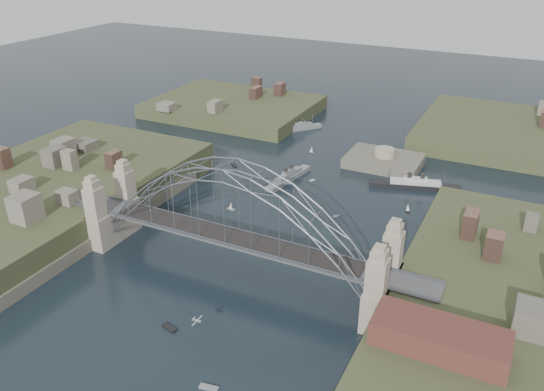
{
  "coord_description": "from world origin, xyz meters",
  "views": [
    {
      "loc": [
        50.14,
        -82.67,
        65.28
      ],
      "look_at": [
        0.0,
        18.0,
        10.0
      ],
      "focal_mm": 36.23,
      "sensor_mm": 36.0,
      "label": 1
    }
  ],
  "objects": [
    {
      "name": "ground",
      "position": [
        0.0,
        0.0,
        0.0
      ],
      "size": [
        500.0,
        500.0,
        0.0
      ],
      "primitive_type": "plane",
      "color": "black",
      "rests_on": "ground"
    },
    {
      "name": "bridge",
      "position": [
        0.0,
        0.0,
        12.32
      ],
      "size": [
        84.0,
        13.8,
        24.6
      ],
      "color": "#4B4B4E",
      "rests_on": "ground"
    },
    {
      "name": "shore_west",
      "position": [
        -57.32,
        0.0,
        1.97
      ],
      "size": [
        50.5,
        90.0,
        12.0
      ],
      "color": "#3B4224",
      "rests_on": "ground"
    },
    {
      "name": "shore_east",
      "position": [
        57.32,
        0.0,
        1.97
      ],
      "size": [
        50.5,
        90.0,
        12.0
      ],
      "color": "#3B4224",
      "rests_on": "ground"
    },
    {
      "name": "headland_nw",
      "position": [
        -55.0,
        95.0,
        0.5
      ],
      "size": [
        60.0,
        45.0,
        9.0
      ],
      "primitive_type": "cube",
      "color": "#3B4224",
      "rests_on": "ground"
    },
    {
      "name": "headland_ne",
      "position": [
        50.0,
        110.0,
        0.75
      ],
      "size": [
        70.0,
        55.0,
        9.5
      ],
      "primitive_type": "cube",
      "color": "#3B4224",
      "rests_on": "ground"
    },
    {
      "name": "fort_island",
      "position": [
        12.0,
        70.0,
        -0.34
      ],
      "size": [
        22.0,
        16.0,
        9.4
      ],
      "color": "#5A5446",
      "rests_on": "ground"
    },
    {
      "name": "wharf_shed",
      "position": [
        44.0,
        -14.0,
        10.0
      ],
      "size": [
        20.0,
        8.0,
        4.0
      ],
      "primitive_type": "cube",
      "color": "#592D26",
      "rests_on": "shore_east"
    },
    {
      "name": "naval_cruiser_near",
      "position": [
        -9.27,
        47.1,
        0.92
      ],
      "size": [
        5.51,
        19.89,
        5.92
      ],
      "color": "gray",
      "rests_on": "ground"
    },
    {
      "name": "naval_cruiser_far",
      "position": [
        -23.83,
        88.04,
        0.88
      ],
      "size": [
        12.36,
        14.54,
        5.68
      ],
      "color": "gray",
      "rests_on": "ground"
    },
    {
      "name": "ocean_liner",
      "position": [
        24.33,
        57.97,
        0.95
      ],
      "size": [
        24.84,
        10.37,
        6.11
      ],
      "color": "black",
      "rests_on": "ground"
    },
    {
      "name": "aeroplane",
      "position": [
        5.51,
        -21.92,
        5.12
      ],
      "size": [
        1.57,
        2.99,
        0.43
      ],
      "color": "#B9BAC1"
    },
    {
      "name": "small_boat_a",
      "position": [
        -14.76,
        24.07,
        0.9
      ],
      "size": [
        2.29,
        1.11,
        2.38
      ],
      "color": "silver",
      "rests_on": "ground"
    },
    {
      "name": "small_boat_b",
      "position": [
        10.71,
        32.48,
        0.15
      ],
      "size": [
        1.47,
        1.77,
        0.45
      ],
      "color": "silver",
      "rests_on": "ground"
    },
    {
      "name": "small_boat_c",
      "position": [
        -1.35,
        -20.85,
        0.15
      ],
      "size": [
        3.22,
        1.6,
        0.45
      ],
      "color": "silver",
      "rests_on": "ground"
    },
    {
      "name": "small_boat_d",
      "position": [
        25.93,
        43.52,
        0.93
      ],
      "size": [
        1.55,
        2.12,
        2.38
      ],
      "color": "silver",
      "rests_on": "ground"
    },
    {
      "name": "small_boat_e",
      "position": [
        -28.43,
        49.5,
        0.15
      ],
      "size": [
        3.2,
        2.79,
        0.45
      ],
      "color": "silver",
      "rests_on": "ground"
    },
    {
      "name": "small_boat_f",
      "position": [
        -2.99,
        49.9,
        0.15
      ],
      "size": [
        1.23,
        1.63,
        0.45
      ],
      "color": "silver",
      "rests_on": "ground"
    },
    {
      "name": "small_boat_g",
      "position": [
        12.76,
        -29.88,
        0.15
      ],
      "size": [
        3.25,
        1.51,
        0.45
      ],
      "color": "silver",
      "rests_on": "ground"
    },
    {
      "name": "small_boat_h",
      "position": [
        -11.62,
        69.79,
        0.99
      ],
      "size": [
        1.8,
        1.48,
        2.38
      ],
      "color": "silver",
      "rests_on": "ground"
    },
    {
      "name": "small_boat_i",
      "position": [
        29.65,
        16.51,
        0.28
      ],
      "size": [
        2.39,
        2.54,
        1.43
      ],
      "color": "silver",
      "rests_on": "ground"
    }
  ]
}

